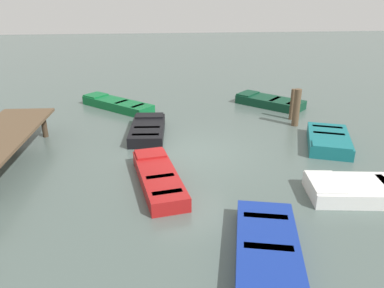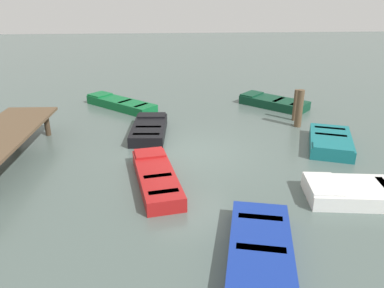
{
  "view_description": "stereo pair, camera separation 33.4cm",
  "coord_description": "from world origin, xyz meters",
  "px_view_note": "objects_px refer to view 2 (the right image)",
  "views": [
    {
      "loc": [
        -11.57,
        1.17,
        5.15
      ],
      "look_at": [
        0.0,
        0.0,
        0.35
      ],
      "focal_mm": 34.68,
      "sensor_mm": 36.0,
      "label": 1
    },
    {
      "loc": [
        -11.6,
        0.83,
        5.15
      ],
      "look_at": [
        0.0,
        0.0,
        0.35
      ],
      "focal_mm": 34.68,
      "sensor_mm": 36.0,
      "label": 2
    }
  ],
  "objects_px": {
    "rowboat_green": "(120,104)",
    "mooring_piling_mid_right": "(299,109)",
    "rowboat_blue": "(261,267)",
    "rowboat_black": "(149,129)",
    "rowboat_red": "(156,177)",
    "mooring_piling_near_right": "(295,105)",
    "rowboat_teal": "(331,142)",
    "rowboat_white": "(374,192)",
    "rowboat_dark_green": "(273,102)"
  },
  "relations": [
    {
      "from": "mooring_piling_mid_right",
      "to": "mooring_piling_near_right",
      "type": "bearing_deg",
      "value": -7.67
    },
    {
      "from": "rowboat_white",
      "to": "mooring_piling_near_right",
      "type": "distance_m",
      "value": 6.63
    },
    {
      "from": "rowboat_teal",
      "to": "mooring_piling_mid_right",
      "type": "bearing_deg",
      "value": -149.03
    },
    {
      "from": "rowboat_blue",
      "to": "rowboat_teal",
      "type": "xyz_separation_m",
      "value": [
        6.2,
        -4.05,
        0.0
      ]
    },
    {
      "from": "rowboat_teal",
      "to": "rowboat_black",
      "type": "height_order",
      "value": "same"
    },
    {
      "from": "rowboat_black",
      "to": "rowboat_dark_green",
      "type": "relative_size",
      "value": 0.92
    },
    {
      "from": "rowboat_dark_green",
      "to": "rowboat_black",
      "type": "bearing_deg",
      "value": 73.88
    },
    {
      "from": "mooring_piling_mid_right",
      "to": "rowboat_dark_green",
      "type": "bearing_deg",
      "value": 4.4
    },
    {
      "from": "rowboat_red",
      "to": "rowboat_white",
      "type": "relative_size",
      "value": 0.93
    },
    {
      "from": "rowboat_red",
      "to": "rowboat_teal",
      "type": "bearing_deg",
      "value": -79.85
    },
    {
      "from": "rowboat_green",
      "to": "mooring_piling_near_right",
      "type": "xyz_separation_m",
      "value": [
        -2.36,
        -7.65,
        0.45
      ]
    },
    {
      "from": "rowboat_green",
      "to": "rowboat_red",
      "type": "xyz_separation_m",
      "value": [
        -7.68,
        -1.83,
        0.0
      ]
    },
    {
      "from": "rowboat_red",
      "to": "mooring_piling_mid_right",
      "type": "height_order",
      "value": "mooring_piling_mid_right"
    },
    {
      "from": "rowboat_dark_green",
      "to": "mooring_piling_near_right",
      "type": "bearing_deg",
      "value": 143.0
    },
    {
      "from": "rowboat_blue",
      "to": "rowboat_black",
      "type": "relative_size",
      "value": 1.46
    },
    {
      "from": "rowboat_green",
      "to": "mooring_piling_near_right",
      "type": "relative_size",
      "value": 2.64
    },
    {
      "from": "rowboat_black",
      "to": "rowboat_red",
      "type": "distance_m",
      "value": 4.06
    },
    {
      "from": "rowboat_teal",
      "to": "rowboat_dark_green",
      "type": "xyz_separation_m",
      "value": [
        5.11,
        0.64,
        -0.0
      ]
    },
    {
      "from": "rowboat_red",
      "to": "mooring_piling_near_right",
      "type": "relative_size",
      "value": 2.57
    },
    {
      "from": "rowboat_white",
      "to": "mooring_piling_mid_right",
      "type": "bearing_deg",
      "value": -82.05
    },
    {
      "from": "rowboat_blue",
      "to": "mooring_piling_near_right",
      "type": "distance_m",
      "value": 9.97
    },
    {
      "from": "rowboat_blue",
      "to": "mooring_piling_near_right",
      "type": "bearing_deg",
      "value": 171.09
    },
    {
      "from": "rowboat_teal",
      "to": "rowboat_green",
      "type": "height_order",
      "value": "same"
    },
    {
      "from": "rowboat_green",
      "to": "mooring_piling_near_right",
      "type": "height_order",
      "value": "mooring_piling_near_right"
    },
    {
      "from": "rowboat_black",
      "to": "mooring_piling_mid_right",
      "type": "distance_m",
      "value": 6.09
    },
    {
      "from": "rowboat_teal",
      "to": "rowboat_green",
      "type": "bearing_deg",
      "value": -103.84
    },
    {
      "from": "rowboat_blue",
      "to": "rowboat_green",
      "type": "xyz_separation_m",
      "value": [
        11.59,
        3.92,
        0.0
      ]
    },
    {
      "from": "rowboat_black",
      "to": "rowboat_dark_green",
      "type": "bearing_deg",
      "value": -56.39
    },
    {
      "from": "rowboat_teal",
      "to": "rowboat_red",
      "type": "xyz_separation_m",
      "value": [
        -2.28,
        6.13,
        -0.0
      ]
    },
    {
      "from": "rowboat_blue",
      "to": "rowboat_dark_green",
      "type": "relative_size",
      "value": 1.35
    },
    {
      "from": "rowboat_blue",
      "to": "rowboat_black",
      "type": "bearing_deg",
      "value": -149.95
    },
    {
      "from": "rowboat_black",
      "to": "rowboat_blue",
      "type": "bearing_deg",
      "value": -159.32
    },
    {
      "from": "rowboat_black",
      "to": "rowboat_teal",
      "type": "bearing_deg",
      "value": -101.51
    },
    {
      "from": "rowboat_teal",
      "to": "rowboat_red",
      "type": "relative_size",
      "value": 0.87
    },
    {
      "from": "rowboat_blue",
      "to": "rowboat_green",
      "type": "height_order",
      "value": "same"
    },
    {
      "from": "rowboat_red",
      "to": "rowboat_white",
      "type": "height_order",
      "value": "same"
    },
    {
      "from": "rowboat_black",
      "to": "rowboat_red",
      "type": "relative_size",
      "value": 0.84
    },
    {
      "from": "rowboat_white",
      "to": "mooring_piling_near_right",
      "type": "relative_size",
      "value": 2.76
    },
    {
      "from": "rowboat_red",
      "to": "mooring_piling_near_right",
      "type": "distance_m",
      "value": 7.89
    },
    {
      "from": "rowboat_red",
      "to": "mooring_piling_near_right",
      "type": "height_order",
      "value": "mooring_piling_near_right"
    },
    {
      "from": "rowboat_green",
      "to": "mooring_piling_mid_right",
      "type": "relative_size",
      "value": 2.31
    },
    {
      "from": "rowboat_white",
      "to": "rowboat_green",
      "type": "bearing_deg",
      "value": -42.41
    },
    {
      "from": "rowboat_dark_green",
      "to": "rowboat_white",
      "type": "bearing_deg",
      "value": 135.9
    },
    {
      "from": "rowboat_black",
      "to": "rowboat_dark_green",
      "type": "distance_m",
      "value": 6.72
    },
    {
      "from": "rowboat_dark_green",
      "to": "rowboat_red",
      "type": "bearing_deg",
      "value": 97.43
    },
    {
      "from": "rowboat_green",
      "to": "rowboat_white",
      "type": "relative_size",
      "value": 0.96
    },
    {
      "from": "rowboat_blue",
      "to": "rowboat_red",
      "type": "relative_size",
      "value": 1.23
    },
    {
      "from": "rowboat_green",
      "to": "rowboat_white",
      "type": "bearing_deg",
      "value": 172.63
    },
    {
      "from": "rowboat_black",
      "to": "mooring_piling_near_right",
      "type": "distance_m",
      "value": 6.3
    },
    {
      "from": "rowboat_green",
      "to": "mooring_piling_mid_right",
      "type": "distance_m",
      "value": 8.19
    }
  ]
}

